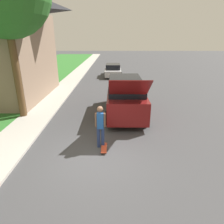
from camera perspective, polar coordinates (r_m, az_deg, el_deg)
ground_plane at (r=7.67m, az=-4.62°, el=-12.23°), size 120.00×120.00×0.00m
sidewalk at (r=13.75m, az=-17.64°, el=2.28°), size 1.80×80.00×0.10m
suv_parked at (r=11.21m, az=3.84°, el=4.59°), size 2.12×5.70×2.61m
car_down_street at (r=22.88m, az=0.28°, el=11.82°), size 1.88×4.15×1.35m
skateboarder at (r=7.75m, az=-3.34°, el=-3.70°), size 0.41×0.23×1.73m
skateboard at (r=7.95m, az=-2.28°, el=-10.20°), size 0.23×0.78×0.10m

